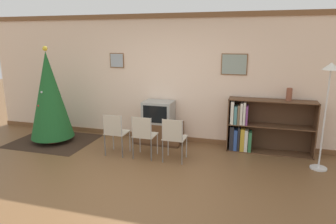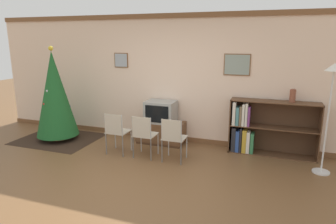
{
  "view_description": "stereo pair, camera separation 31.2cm",
  "coord_description": "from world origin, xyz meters",
  "px_view_note": "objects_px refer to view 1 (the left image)",
  "views": [
    {
      "loc": [
        1.73,
        -3.8,
        2.19
      ],
      "look_at": [
        0.26,
        1.27,
        0.9
      ],
      "focal_mm": 32.0,
      "sensor_mm": 36.0,
      "label": 1
    },
    {
      "loc": [
        2.03,
        -3.7,
        2.19
      ],
      "look_at": [
        0.26,
        1.27,
        0.9
      ],
      "focal_mm": 32.0,
      "sensor_mm": 36.0,
      "label": 2
    }
  ],
  "objects_px": {
    "christmas_tree": "(49,96)",
    "standing_lamp": "(328,89)",
    "bookshelf": "(255,127)",
    "folding_chair_right": "(174,137)",
    "television": "(158,112)",
    "vase": "(289,94)",
    "tv_console": "(159,132)",
    "folding_chair_center": "(144,134)",
    "folding_chair_left": "(115,132)"
  },
  "relations": [
    {
      "from": "tv_console",
      "to": "vase",
      "type": "bearing_deg",
      "value": 2.15
    },
    {
      "from": "folding_chair_right",
      "to": "vase",
      "type": "distance_m",
      "value": 2.32
    },
    {
      "from": "christmas_tree",
      "to": "bookshelf",
      "type": "xyz_separation_m",
      "value": [
        4.23,
        0.62,
        -0.53
      ]
    },
    {
      "from": "tv_console",
      "to": "television",
      "type": "xyz_separation_m",
      "value": [
        -0.0,
        -0.0,
        0.46
      ]
    },
    {
      "from": "christmas_tree",
      "to": "tv_console",
      "type": "xyz_separation_m",
      "value": [
        2.25,
        0.55,
        -0.79
      ]
    },
    {
      "from": "standing_lamp",
      "to": "bookshelf",
      "type": "bearing_deg",
      "value": 152.47
    },
    {
      "from": "vase",
      "to": "standing_lamp",
      "type": "relative_size",
      "value": 0.13
    },
    {
      "from": "folding_chair_left",
      "to": "standing_lamp",
      "type": "relative_size",
      "value": 0.45
    },
    {
      "from": "television",
      "to": "vase",
      "type": "xyz_separation_m",
      "value": [
        2.55,
        0.1,
        0.49
      ]
    },
    {
      "from": "christmas_tree",
      "to": "folding_chair_center",
      "type": "distance_m",
      "value": 2.34
    },
    {
      "from": "standing_lamp",
      "to": "folding_chair_left",
      "type": "bearing_deg",
      "value": -173.73
    },
    {
      "from": "folding_chair_left",
      "to": "folding_chair_right",
      "type": "xyz_separation_m",
      "value": [
        1.15,
        0.0,
        0.0
      ]
    },
    {
      "from": "bookshelf",
      "to": "standing_lamp",
      "type": "height_order",
      "value": "standing_lamp"
    },
    {
      "from": "tv_console",
      "to": "standing_lamp",
      "type": "xyz_separation_m",
      "value": [
        3.07,
        -0.5,
        1.17
      ]
    },
    {
      "from": "christmas_tree",
      "to": "folding_chair_center",
      "type": "bearing_deg",
      "value": -8.94
    },
    {
      "from": "folding_chair_left",
      "to": "bookshelf",
      "type": "distance_m",
      "value": 2.73
    },
    {
      "from": "christmas_tree",
      "to": "television",
      "type": "distance_m",
      "value": 2.34
    },
    {
      "from": "folding_chair_right",
      "to": "vase",
      "type": "height_order",
      "value": "vase"
    },
    {
      "from": "christmas_tree",
      "to": "folding_chair_right",
      "type": "relative_size",
      "value": 2.49
    },
    {
      "from": "tv_console",
      "to": "bookshelf",
      "type": "height_order",
      "value": "bookshelf"
    },
    {
      "from": "folding_chair_right",
      "to": "television",
      "type": "bearing_deg",
      "value": 122.75
    },
    {
      "from": "christmas_tree",
      "to": "vase",
      "type": "xyz_separation_m",
      "value": [
        4.8,
        0.64,
        0.16
      ]
    },
    {
      "from": "christmas_tree",
      "to": "standing_lamp",
      "type": "height_order",
      "value": "christmas_tree"
    },
    {
      "from": "folding_chair_right",
      "to": "folding_chair_center",
      "type": "bearing_deg",
      "value": 180.0
    },
    {
      "from": "christmas_tree",
      "to": "standing_lamp",
      "type": "distance_m",
      "value": 5.34
    },
    {
      "from": "folding_chair_right",
      "to": "standing_lamp",
      "type": "distance_m",
      "value": 2.69
    },
    {
      "from": "television",
      "to": "bookshelf",
      "type": "bearing_deg",
      "value": 2.17
    },
    {
      "from": "tv_console",
      "to": "bookshelf",
      "type": "distance_m",
      "value": 1.99
    },
    {
      "from": "folding_chair_right",
      "to": "vase",
      "type": "xyz_separation_m",
      "value": [
        1.97,
        1.0,
        0.71
      ]
    },
    {
      "from": "tv_console",
      "to": "folding_chair_center",
      "type": "height_order",
      "value": "folding_chair_center"
    },
    {
      "from": "tv_console",
      "to": "television",
      "type": "bearing_deg",
      "value": -90.0
    },
    {
      "from": "folding_chair_center",
      "to": "folding_chair_right",
      "type": "bearing_deg",
      "value": 0.0
    },
    {
      "from": "bookshelf",
      "to": "standing_lamp",
      "type": "bearing_deg",
      "value": -27.53
    },
    {
      "from": "tv_console",
      "to": "standing_lamp",
      "type": "height_order",
      "value": "standing_lamp"
    },
    {
      "from": "vase",
      "to": "bookshelf",
      "type": "bearing_deg",
      "value": -177.67
    },
    {
      "from": "folding_chair_center",
      "to": "vase",
      "type": "bearing_deg",
      "value": 21.33
    },
    {
      "from": "tv_console",
      "to": "folding_chair_right",
      "type": "distance_m",
      "value": 1.1
    },
    {
      "from": "vase",
      "to": "tv_console",
      "type": "bearing_deg",
      "value": -177.85
    },
    {
      "from": "christmas_tree",
      "to": "standing_lamp",
      "type": "xyz_separation_m",
      "value": [
        5.32,
        0.05,
        0.38
      ]
    },
    {
      "from": "tv_console",
      "to": "folding_chair_left",
      "type": "distance_m",
      "value": 1.1
    },
    {
      "from": "folding_chair_center",
      "to": "folding_chair_right",
      "type": "distance_m",
      "value": 0.58
    },
    {
      "from": "christmas_tree",
      "to": "folding_chair_right",
      "type": "xyz_separation_m",
      "value": [
        2.83,
        -0.35,
        -0.55
      ]
    },
    {
      "from": "christmas_tree",
      "to": "standing_lamp",
      "type": "bearing_deg",
      "value": 0.5
    },
    {
      "from": "television",
      "to": "standing_lamp",
      "type": "distance_m",
      "value": 3.19
    },
    {
      "from": "bookshelf",
      "to": "folding_chair_right",
      "type": "bearing_deg",
      "value": -145.16
    },
    {
      "from": "television",
      "to": "vase",
      "type": "bearing_deg",
      "value": 2.21
    },
    {
      "from": "television",
      "to": "folding_chair_left",
      "type": "bearing_deg",
      "value": -122.75
    },
    {
      "from": "folding_chair_left",
      "to": "folding_chair_center",
      "type": "height_order",
      "value": "same"
    },
    {
      "from": "folding_chair_center",
      "to": "folding_chair_right",
      "type": "height_order",
      "value": "same"
    },
    {
      "from": "tv_console",
      "to": "bookshelf",
      "type": "xyz_separation_m",
      "value": [
        1.97,
        0.07,
        0.26
      ]
    }
  ]
}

